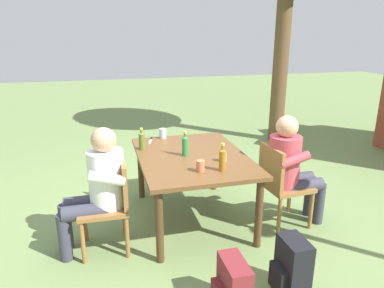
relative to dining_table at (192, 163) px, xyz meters
name	(u,v)px	position (x,y,z in m)	size (l,w,h in m)	color
ground_plane	(192,218)	(0.00, 0.00, -0.65)	(24.00, 24.00, 0.00)	#6B844C
dining_table	(192,163)	(0.00, 0.00, 0.00)	(1.49, 1.09, 0.74)	brown
chair_far_right	(280,182)	(0.34, 0.85, -0.16)	(0.48, 0.48, 0.87)	olive
chair_near_right	(112,200)	(0.34, -0.85, -0.16)	(0.45, 0.45, 0.87)	olive
person_in_white_shirt	(291,165)	(0.34, 0.96, 0.00)	(0.47, 0.61, 1.18)	#B7424C
person_in_plaid_shirt	(98,185)	(0.34, -0.96, 0.00)	(0.47, 0.61, 1.18)	white
bottle_amber	(222,159)	(0.49, 0.16, 0.20)	(0.06, 0.06, 0.27)	#996019
bottle_green	(185,145)	(0.00, -0.07, 0.20)	(0.06, 0.06, 0.26)	#287A38
bottle_olive	(142,140)	(-0.31, -0.48, 0.19)	(0.06, 0.06, 0.24)	#566623
cup_glass	(223,157)	(0.26, 0.25, 0.13)	(0.07, 0.07, 0.08)	silver
cup_terracotta	(200,166)	(0.46, -0.04, 0.14)	(0.08, 0.08, 0.11)	#BC6B47
cup_steel	(163,133)	(-0.67, -0.18, 0.14)	(0.08, 0.08, 0.12)	#B2B7BC
table_knife	(151,140)	(-0.63, -0.34, 0.09)	(0.24, 0.08, 0.01)	silver
backpack_by_near_side	(291,268)	(1.32, 0.44, -0.42)	(0.28, 0.24, 0.47)	black
backpack_by_far_side	(232,287)	(1.38, -0.06, -0.45)	(0.33, 0.22, 0.42)	maroon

